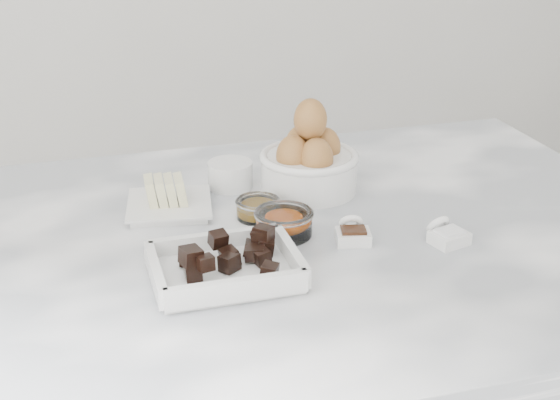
# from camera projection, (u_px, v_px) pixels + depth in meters

# --- Properties ---
(marble_slab) EXTENTS (1.20, 0.80, 0.04)m
(marble_slab) POSITION_uv_depth(u_px,v_px,m) (273.00, 247.00, 1.13)
(marble_slab) COLOR white
(marble_slab) RESTS_ON cabinet
(chocolate_dish) EXTENTS (0.19, 0.15, 0.05)m
(chocolate_dish) POSITION_uv_depth(u_px,v_px,m) (225.00, 263.00, 1.00)
(chocolate_dish) COLOR white
(chocolate_dish) RESTS_ON marble_slab
(butter_plate) EXTENTS (0.15, 0.15, 0.05)m
(butter_plate) POSITION_uv_depth(u_px,v_px,m) (168.00, 199.00, 1.19)
(butter_plate) COLOR white
(butter_plate) RESTS_ON marble_slab
(sugar_ramekin) EXTENTS (0.07, 0.07, 0.04)m
(sugar_ramekin) POSITION_uv_depth(u_px,v_px,m) (230.00, 173.00, 1.28)
(sugar_ramekin) COLOR white
(sugar_ramekin) RESTS_ON marble_slab
(egg_bowl) EXTENTS (0.16, 0.16, 0.15)m
(egg_bowl) POSITION_uv_depth(u_px,v_px,m) (309.00, 161.00, 1.25)
(egg_bowl) COLOR white
(egg_bowl) RESTS_ON marble_slab
(honey_bowl) EXTENTS (0.07, 0.07, 0.03)m
(honey_bowl) POSITION_uv_depth(u_px,v_px,m) (258.00, 208.00, 1.17)
(honey_bowl) COLOR white
(honey_bowl) RESTS_ON marble_slab
(zest_bowl) EXTENTS (0.09, 0.09, 0.04)m
(zest_bowl) POSITION_uv_depth(u_px,v_px,m) (284.00, 222.00, 1.12)
(zest_bowl) COLOR white
(zest_bowl) RESTS_ON marble_slab
(vanilla_spoon) EXTENTS (0.06, 0.07, 0.04)m
(vanilla_spoon) POSITION_uv_depth(u_px,v_px,m) (353.00, 233.00, 1.10)
(vanilla_spoon) COLOR white
(vanilla_spoon) RESTS_ON marble_slab
(salt_spoon) EXTENTS (0.06, 0.07, 0.04)m
(salt_spoon) POSITION_uv_depth(u_px,v_px,m) (446.00, 234.00, 1.10)
(salt_spoon) COLOR white
(salt_spoon) RESTS_ON marble_slab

